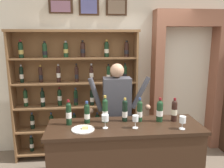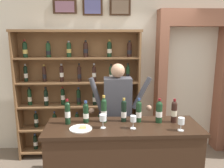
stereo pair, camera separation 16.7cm
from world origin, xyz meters
name	(u,v)px [view 1 (the left image)]	position (x,y,z in m)	size (l,w,h in m)	color
back_wall	(114,52)	(0.00, 1.60, 1.78)	(12.00, 0.19, 3.55)	beige
wine_shelf	(76,92)	(-0.68, 1.24, 1.15)	(2.07, 0.32, 2.17)	brown
archway_doorway	(185,73)	(1.30, 1.47, 1.40)	(1.27, 0.45, 2.50)	brown
tasting_counter	(124,164)	(-0.04, 0.00, 0.51)	(1.85, 0.62, 1.02)	#382316
shopkeeper	(117,109)	(-0.07, 0.57, 1.05)	(0.91, 0.22, 1.70)	#2D3347
tasting_bottle_super_tuscan	(69,113)	(-0.71, 0.09, 1.17)	(0.07, 0.07, 0.31)	black
tasting_bottle_vin_santo	(87,113)	(-0.49, 0.13, 1.15)	(0.07, 0.07, 0.27)	black
tasting_bottle_riserva	(105,110)	(-0.27, 0.14, 1.17)	(0.07, 0.07, 0.34)	#19381E
tasting_bottle_chianti	(125,110)	(-0.02, 0.14, 1.16)	(0.07, 0.07, 0.30)	black
tasting_bottle_prosecco	(140,111)	(0.16, 0.12, 1.16)	(0.07, 0.07, 0.30)	#19381E
tasting_bottle_brunello	(160,111)	(0.41, 0.09, 1.16)	(0.08, 0.08, 0.30)	#19381E
tasting_bottle_grappa	(174,110)	(0.59, 0.08, 1.16)	(0.07, 0.07, 0.30)	black
wine_glass_left	(183,120)	(0.60, -0.18, 1.13)	(0.07, 0.07, 0.15)	silver
wine_glass_right	(105,118)	(-0.28, -0.07, 1.14)	(0.08, 0.08, 0.16)	silver
wine_glass_spare	(135,119)	(0.06, -0.10, 1.13)	(0.07, 0.07, 0.15)	silver
cheese_plate	(83,129)	(-0.54, -0.09, 1.03)	(0.26, 0.26, 0.04)	white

